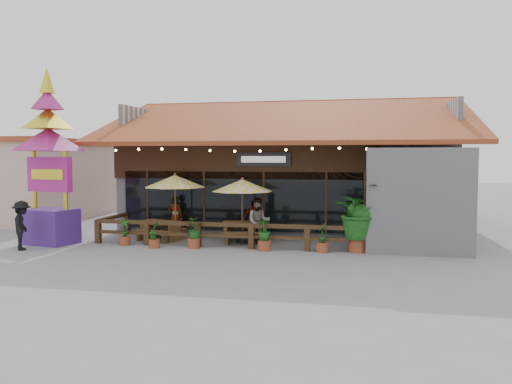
% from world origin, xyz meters
% --- Properties ---
extents(ground, '(100.00, 100.00, 0.00)m').
position_xyz_m(ground, '(0.00, 0.00, 0.00)').
color(ground, gray).
rests_on(ground, ground).
extents(restaurant_building, '(15.50, 14.73, 6.09)m').
position_xyz_m(restaurant_building, '(0.26, 6.61, 2.21)').
color(restaurant_building, '#BCBCC1').
rests_on(restaurant_building, ground).
extents(patio_railing, '(10.00, 2.60, 0.92)m').
position_xyz_m(patio_railing, '(-2.25, -0.27, 0.61)').
color(patio_railing, '#462E19').
rests_on(patio_railing, ground).
extents(neighbor_building, '(8.40, 8.40, 4.22)m').
position_xyz_m(neighbor_building, '(-15.00, 6.00, 2.14)').
color(neighbor_building, beige).
rests_on(neighbor_building, ground).
extents(umbrella_left, '(2.53, 2.53, 2.67)m').
position_xyz_m(umbrella_left, '(-3.88, 0.84, 2.33)').
color(umbrella_left, brown).
rests_on(umbrella_left, ground).
extents(umbrella_right, '(3.12, 3.12, 2.52)m').
position_xyz_m(umbrella_right, '(-1.11, 0.68, 2.20)').
color(umbrella_right, brown).
rests_on(umbrella_right, ground).
extents(picnic_table_left, '(1.95, 1.81, 0.77)m').
position_xyz_m(picnic_table_left, '(-4.42, 0.64, 0.52)').
color(picnic_table_left, brown).
rests_on(picnic_table_left, ground).
extents(picnic_table_right, '(2.01, 1.84, 0.82)m').
position_xyz_m(picnic_table_right, '(-1.02, 0.74, 0.55)').
color(picnic_table_right, brown).
rests_on(picnic_table_right, ground).
extents(thai_sign_tower, '(3.12, 3.12, 7.15)m').
position_xyz_m(thai_sign_tower, '(-8.21, -0.94, 3.78)').
color(thai_sign_tower, '#47227D').
rests_on(thai_sign_tower, ground).
extents(tropical_plant, '(2.23, 2.28, 2.38)m').
position_xyz_m(tropical_plant, '(3.24, -0.32, 1.36)').
color(tropical_plant, brown).
rests_on(tropical_plant, ground).
extents(diner_a, '(0.65, 0.46, 1.70)m').
position_xyz_m(diner_a, '(-4.13, 1.48, 0.85)').
color(diner_a, '#361F11').
rests_on(diner_a, ground).
extents(diner_b, '(0.99, 0.84, 1.78)m').
position_xyz_m(diner_b, '(-0.41, 0.33, 0.89)').
color(diner_b, '#361F11').
rests_on(diner_b, ground).
extents(diner_c, '(0.94, 0.44, 1.56)m').
position_xyz_m(diner_c, '(-0.86, 1.74, 0.78)').
color(diner_c, '#361F11').
rests_on(diner_c, ground).
extents(pedestrian, '(1.11, 1.31, 1.75)m').
position_xyz_m(pedestrian, '(-8.40, -2.34, 0.88)').
color(pedestrian, black).
rests_on(pedestrian, ground).
extents(planter_a, '(0.42, 0.40, 0.99)m').
position_xyz_m(planter_a, '(-5.30, -0.71, 0.42)').
color(planter_a, brown).
rests_on(planter_a, ground).
extents(planter_b, '(0.42, 0.45, 0.96)m').
position_xyz_m(planter_b, '(-4.00, -1.00, 0.43)').
color(planter_b, brown).
rests_on(planter_b, ground).
extents(planter_c, '(0.73, 0.65, 1.08)m').
position_xyz_m(planter_c, '(-2.59, -0.74, 0.61)').
color(planter_c, brown).
rests_on(planter_c, ground).
extents(planter_d, '(0.57, 0.57, 1.11)m').
position_xyz_m(planter_d, '(0.02, -0.74, 0.54)').
color(planter_d, brown).
rests_on(planter_d, ground).
extents(planter_e, '(0.42, 0.42, 1.03)m').
position_xyz_m(planter_e, '(2.04, -0.63, 0.43)').
color(planter_e, brown).
rests_on(planter_e, ground).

